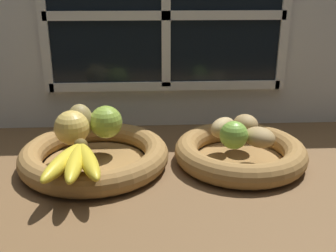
{
  "coord_description": "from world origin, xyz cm",
  "views": [
    {
      "loc": [
        -5.28,
        -79.21,
        39.55
      ],
      "look_at": [
        -0.83,
        2.48,
        9.32
      ],
      "focal_mm": 42.14,
      "sensor_mm": 36.0,
      "label": 1
    }
  ],
  "objects": [
    {
      "name": "back_wall",
      "position": [
        0.0,
        29.77,
        27.88
      ],
      "size": [
        140.0,
        4.6,
        55.0
      ],
      "color": "silver",
      "rests_on": "ground_plane"
    },
    {
      "name": "potato_small",
      "position": [
        18.95,
        -0.75,
        7.5
      ],
      "size": [
        9.16,
        9.3,
        4.36
      ],
      "primitive_type": "ellipsoid",
      "rotation": [
        0.0,
        0.0,
        5.42
      ],
      "color": "#A38451",
      "rests_on": "fruit_bowl_right"
    },
    {
      "name": "apple_golden_left",
      "position": [
        -22.04,
        2.96,
        9.17
      ],
      "size": [
        7.69,
        7.69,
        7.69
      ],
      "primitive_type": "sphere",
      "color": "#DBB756",
      "rests_on": "fruit_bowl_left"
    },
    {
      "name": "fruit_bowl_right",
      "position": [
        15.73,
        2.48,
        2.49
      ],
      "size": [
        30.11,
        30.11,
        5.32
      ],
      "color": "olive",
      "rests_on": "ground_plane"
    },
    {
      "name": "potato_back",
      "position": [
        17.74,
        6.91,
        7.71
      ],
      "size": [
        7.97,
        8.17,
        4.78
      ],
      "primitive_type": "ellipsoid",
      "rotation": [
        0.0,
        0.0,
        5.27
      ],
      "color": "#A38451",
      "rests_on": "fruit_bowl_right"
    },
    {
      "name": "pear_brown",
      "position": [
        -20.72,
        6.34,
        9.4
      ],
      "size": [
        6.75,
        6.81,
        8.15
      ],
      "primitive_type": "ellipsoid",
      "rotation": [
        0.0,
        0.0,
        1.45
      ],
      "color": "olive",
      "rests_on": "fruit_bowl_left"
    },
    {
      "name": "apple_green_back",
      "position": [
        -14.88,
        6.52,
        9.1
      ],
      "size": [
        7.55,
        7.55,
        7.55
      ],
      "primitive_type": "sphere",
      "color": "#8CAD3D",
      "rests_on": "fruit_bowl_left"
    },
    {
      "name": "fruit_bowl_left",
      "position": [
        -17.39,
        2.48,
        2.48
      ],
      "size": [
        33.42,
        33.42,
        5.32
      ],
      "color": "olive",
      "rests_on": "ground_plane"
    },
    {
      "name": "banana_bunch_front",
      "position": [
        -19.28,
        -9.51,
        6.94
      ],
      "size": [
        12.64,
        18.25,
        3.24
      ],
      "color": "gold",
      "rests_on": "fruit_bowl_left"
    },
    {
      "name": "ground_plane",
      "position": [
        0.0,
        0.0,
        -1.5
      ],
      "size": [
        140.0,
        90.0,
        3.0
      ],
      "primitive_type": "cube",
      "color": "brown"
    },
    {
      "name": "potato_oblong",
      "position": [
        12.11,
        5.3,
        7.65
      ],
      "size": [
        8.48,
        8.44,
        4.66
      ],
      "primitive_type": "ellipsoid",
      "rotation": [
        0.0,
        0.0,
        0.78
      ],
      "color": "tan",
      "rests_on": "fruit_bowl_right"
    },
    {
      "name": "lime_near",
      "position": [
        13.13,
        -1.43,
        8.38
      ],
      "size": [
        6.13,
        6.13,
        6.13
      ],
      "primitive_type": "sphere",
      "color": "#7AAD3D",
      "rests_on": "fruit_bowl_right"
    }
  ]
}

